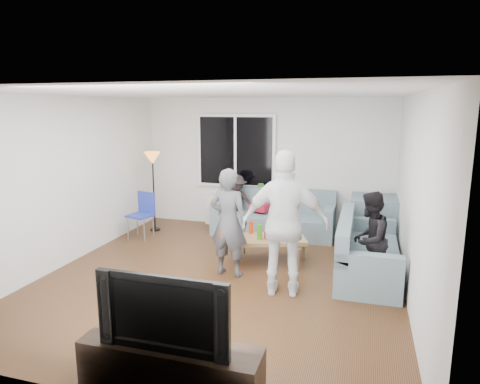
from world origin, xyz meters
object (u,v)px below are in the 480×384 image
(player_right, at_px, (285,224))
(spectator_back, at_px, (236,203))
(spectator_right, at_px, (369,240))
(coffee_table, at_px, (270,249))
(floor_lamp, at_px, (154,192))
(television, at_px, (168,308))
(player_left, at_px, (229,222))
(tv_console, at_px, (170,368))
(sofa_back_section, at_px, (273,213))
(side_chair, at_px, (140,216))
(sofa_right_section, at_px, (368,246))

(player_right, height_order, spectator_back, player_right)
(spectator_right, bearing_deg, spectator_back, -109.90)
(coffee_table, distance_m, floor_lamp, 2.85)
(spectator_right, bearing_deg, television, -11.34)
(coffee_table, xyz_separation_m, player_left, (-0.46, -0.69, 0.59))
(coffee_table, xyz_separation_m, tv_console, (-0.14, -3.32, 0.02))
(sofa_back_section, bearing_deg, spectator_right, -48.60)
(side_chair, relative_size, spectator_right, 0.65)
(spectator_right, xyz_separation_m, television, (-1.63, -2.79, 0.11))
(television, bearing_deg, tv_console, 0.00)
(player_left, relative_size, spectator_back, 1.40)
(player_left, bearing_deg, tv_console, 104.69)
(coffee_table, bearing_deg, player_left, -123.68)
(floor_lamp, height_order, player_right, player_right)
(tv_console, xyz_separation_m, television, (0.00, 0.00, 0.55))
(television, bearing_deg, sofa_back_section, 91.40)
(spectator_right, height_order, tv_console, spectator_right)
(player_right, bearing_deg, player_left, -32.65)
(sofa_right_section, bearing_deg, floor_lamp, 74.05)
(tv_console, relative_size, television, 1.38)
(side_chair, xyz_separation_m, player_right, (3.02, -1.61, 0.52))
(player_left, distance_m, spectator_right, 1.96)
(player_left, distance_m, tv_console, 2.71)
(coffee_table, height_order, television, television)
(player_right, xyz_separation_m, tv_console, (-0.58, -2.21, -0.73))
(sofa_right_section, xyz_separation_m, floor_lamp, (-4.07, 1.16, 0.36))
(coffee_table, xyz_separation_m, spectator_back, (-1.00, 1.48, 0.36))
(spectator_right, height_order, television, spectator_right)
(coffee_table, xyz_separation_m, television, (-0.14, -3.32, 0.57))
(player_right, xyz_separation_m, spectator_back, (-1.44, 2.59, -0.39))
(side_chair, xyz_separation_m, player_left, (2.12, -1.19, 0.36))
(sofa_right_section, xyz_separation_m, coffee_table, (-1.49, 0.10, -0.22))
(spectator_back, bearing_deg, sofa_back_section, -15.65)
(player_right, xyz_separation_m, spectator_right, (1.05, 0.58, -0.29))
(sofa_back_section, distance_m, television, 4.78)
(side_chair, bearing_deg, television, -42.56)
(player_left, bearing_deg, player_right, 162.60)
(coffee_table, bearing_deg, tv_console, -92.37)
(spectator_back, bearing_deg, player_right, -74.21)
(sofa_back_section, distance_m, floor_lamp, 2.38)
(tv_console, bearing_deg, side_chair, 122.56)
(spectator_back, bearing_deg, floor_lamp, -178.56)
(floor_lamp, xyz_separation_m, player_left, (2.12, -1.75, 0.01))
(coffee_table, distance_m, side_chair, 2.64)
(spectator_right, relative_size, television, 1.14)
(sofa_right_section, height_order, floor_lamp, floor_lamp)
(sofa_back_section, bearing_deg, spectator_back, 177.71)
(sofa_back_section, relative_size, side_chair, 2.67)
(sofa_back_section, height_order, player_left, player_left)
(floor_lamp, relative_size, player_right, 0.82)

